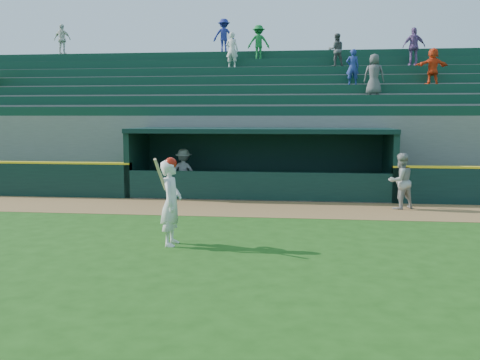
# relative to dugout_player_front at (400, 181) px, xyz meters

# --- Properties ---
(ground) EXTENTS (120.00, 120.00, 0.00)m
(ground) POSITION_rel_dugout_player_front_xyz_m (-4.58, -5.39, -0.88)
(ground) COLOR #1D4B12
(ground) RESTS_ON ground
(warning_track) EXTENTS (40.00, 3.00, 0.01)m
(warning_track) POSITION_rel_dugout_player_front_xyz_m (-4.58, -0.49, -0.87)
(warning_track) COLOR olive
(warning_track) RESTS_ON ground
(dugout_player_front) EXTENTS (1.07, 0.99, 1.76)m
(dugout_player_front) POSITION_rel_dugout_player_front_xyz_m (0.00, 0.00, 0.00)
(dugout_player_front) COLOR #999994
(dugout_player_front) RESTS_ON ground
(dugout_player_inside) EXTENTS (1.13, 0.70, 1.68)m
(dugout_player_inside) POSITION_rel_dugout_player_front_xyz_m (-7.44, 2.35, -0.04)
(dugout_player_inside) COLOR #A0A19B
(dugout_player_inside) RESTS_ON ground
(dugout) EXTENTS (9.40, 2.80, 2.46)m
(dugout) POSITION_rel_dugout_player_front_xyz_m (-4.58, 2.61, 0.48)
(dugout) COLOR slate
(dugout) RESTS_ON ground
(stands) EXTENTS (34.50, 6.27, 7.55)m
(stands) POSITION_rel_dugout_player_front_xyz_m (-4.58, 7.18, 1.53)
(stands) COLOR slate
(stands) RESTS_ON ground
(batter_at_plate) EXTENTS (0.51, 0.83, 2.00)m
(batter_at_plate) POSITION_rel_dugout_player_front_xyz_m (-5.93, -5.46, 0.11)
(batter_at_plate) COLOR silver
(batter_at_plate) RESTS_ON ground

